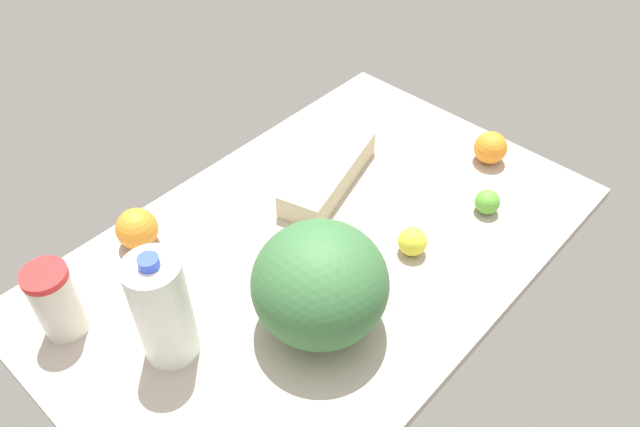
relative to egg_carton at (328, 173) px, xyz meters
The scene contains 9 objects.
countertop 21.10cm from the egg_carton, 142.82° to the right, with size 120.00×76.00×3.00cm, color #B8AA9D.
egg_carton is the anchor object (origin of this frame).
milk_jug 55.04cm from the egg_carton, 169.74° to the right, with size 10.02×10.02×25.04cm.
watermelon 40.46cm from the egg_carton, 140.22° to the right, with size 25.12×25.12×22.08cm, color #396F3D.
tumbler_cup 64.99cm from the egg_carton, behind, with size 8.26×8.26×16.07cm.
orange_beside_bowl 44.98cm from the egg_carton, 158.15° to the left, with size 8.88×8.88×8.88cm, color orange.
lemon_far_back 27.95cm from the egg_carton, 98.79° to the right, with size 6.17×6.17×6.17cm, color yellow.
orange_by_jug 40.50cm from the egg_carton, 35.21° to the right, with size 7.98×7.98×7.98cm, color orange.
lime_near_front 36.80cm from the egg_carton, 62.25° to the right, with size 5.66×5.66×5.66cm, color #5DAF38.
Camera 1 is at (-66.57, -61.22, 101.60)cm, focal length 35.00 mm.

